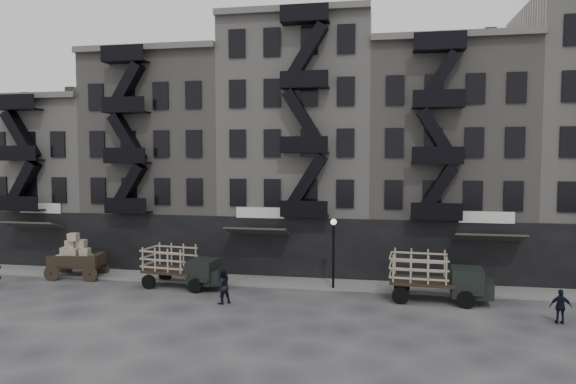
% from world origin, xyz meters
% --- Properties ---
extents(ground, '(140.00, 140.00, 0.00)m').
position_xyz_m(ground, '(0.00, 0.00, 0.00)').
color(ground, '#38383A').
rests_on(ground, ground).
extents(sidewalk, '(55.00, 2.50, 0.15)m').
position_xyz_m(sidewalk, '(0.00, 3.75, 0.07)').
color(sidewalk, slate).
rests_on(sidewalk, ground).
extents(building_west, '(10.00, 11.35, 13.20)m').
position_xyz_m(building_west, '(-20.00, 9.83, 6.00)').
color(building_west, '#9D9790').
rests_on(building_west, ground).
extents(building_midwest, '(10.00, 11.35, 16.20)m').
position_xyz_m(building_midwest, '(-10.00, 9.83, 7.50)').
color(building_midwest, slate).
rests_on(building_midwest, ground).
extents(building_center, '(10.00, 11.35, 18.20)m').
position_xyz_m(building_center, '(-0.00, 9.82, 8.50)').
color(building_center, '#9D9790').
rests_on(building_center, ground).
extents(building_mideast, '(10.00, 11.35, 16.20)m').
position_xyz_m(building_mideast, '(10.00, 9.83, 7.50)').
color(building_mideast, slate).
rests_on(building_mideast, ground).
extents(lamp_post, '(0.36, 0.36, 4.28)m').
position_xyz_m(lamp_post, '(3.00, 2.60, 2.78)').
color(lamp_post, black).
rests_on(lamp_post, ground).
extents(wagon, '(3.71, 2.29, 2.97)m').
position_xyz_m(wagon, '(-13.86, 2.61, 1.70)').
color(wagon, black).
rests_on(wagon, ground).
extents(stake_truck_west, '(5.19, 2.58, 2.51)m').
position_xyz_m(stake_truck_west, '(-6.11, 1.64, 1.43)').
color(stake_truck_west, black).
rests_on(stake_truck_west, ground).
extents(stake_truck_east, '(5.50, 2.55, 2.70)m').
position_xyz_m(stake_truck_east, '(8.79, 1.31, 1.54)').
color(stake_truck_east, black).
rests_on(stake_truck_east, ground).
extents(pedestrian_mid, '(1.19, 1.18, 1.95)m').
position_xyz_m(pedestrian_mid, '(-2.65, -1.25, 0.97)').
color(pedestrian_mid, black).
rests_on(pedestrian_mid, ground).
extents(policeman, '(0.99, 0.45, 1.66)m').
position_xyz_m(policeman, '(14.22, -1.55, 0.83)').
color(policeman, black).
rests_on(policeman, ground).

